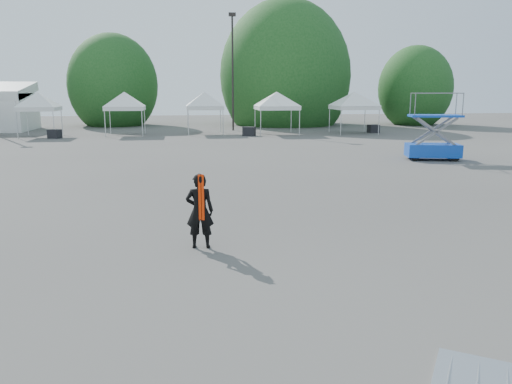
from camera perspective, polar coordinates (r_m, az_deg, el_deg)
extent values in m
plane|color=#474442|center=(12.12, -1.54, -4.93)|extent=(120.00, 120.00, 0.00)
cylinder|color=black|center=(43.78, -2.68, 13.25)|extent=(0.16, 0.16, 9.50)
cube|color=black|center=(44.20, -2.74, 19.61)|extent=(0.60, 0.25, 0.30)
cylinder|color=#382314|center=(52.02, -15.84, 8.58)|extent=(0.36, 0.36, 2.27)
ellipsoid|color=#184A19|center=(51.97, -16.01, 11.66)|extent=(4.16, 4.16, 4.78)
cylinder|color=#382314|center=(51.63, 3.29, 9.26)|extent=(0.36, 0.36, 2.80)
ellipsoid|color=#184A19|center=(51.61, 3.34, 13.09)|extent=(5.12, 5.12, 5.89)
cylinder|color=#382314|center=(53.92, 17.55, 8.48)|extent=(0.36, 0.36, 2.10)
ellipsoid|color=#184A19|center=(53.87, 17.72, 11.22)|extent=(3.84, 3.84, 4.42)
cylinder|color=silver|center=(40.20, -25.66, 6.94)|extent=(0.06, 0.06, 2.00)
cylinder|color=silver|center=(39.53, -22.11, 7.17)|extent=(0.06, 0.06, 2.00)
cylinder|color=silver|center=(42.64, -24.66, 7.23)|extent=(0.06, 0.06, 2.00)
cylinder|color=silver|center=(42.00, -21.30, 7.44)|extent=(0.06, 0.06, 2.00)
cube|color=white|center=(41.02, -23.55, 8.70)|extent=(2.75, 2.75, 0.30)
pyramid|color=white|center=(41.00, -23.70, 10.44)|extent=(3.89, 3.89, 1.10)
cylinder|color=silver|center=(39.19, -16.87, 7.49)|extent=(0.06, 0.06, 2.00)
cylinder|color=silver|center=(38.89, -12.88, 7.67)|extent=(0.06, 0.06, 2.00)
cylinder|color=silver|center=(41.87, -16.34, 7.75)|extent=(0.06, 0.06, 2.00)
cylinder|color=silver|center=(41.59, -12.59, 7.91)|extent=(0.06, 0.06, 2.00)
cube|color=white|center=(40.31, -14.75, 9.24)|extent=(2.92, 2.92, 0.30)
pyramid|color=white|center=(40.29, -14.84, 11.02)|extent=(4.13, 4.13, 1.10)
cylinder|color=silver|center=(39.11, -7.74, 7.87)|extent=(0.06, 0.06, 2.00)
cylinder|color=silver|center=(39.23, -3.79, 7.96)|extent=(0.06, 0.06, 2.00)
cylinder|color=silver|center=(41.79, -7.79, 8.10)|extent=(0.06, 0.06, 2.00)
cylinder|color=silver|center=(41.90, -4.08, 8.18)|extent=(0.06, 0.06, 2.00)
cube|color=white|center=(40.44, -5.88, 9.56)|extent=(2.88, 2.88, 0.30)
pyramid|color=white|center=(40.41, -5.92, 11.33)|extent=(4.07, 4.07, 1.10)
cylinder|color=silver|center=(38.40, 0.54, 7.91)|extent=(0.06, 0.06, 2.00)
cylinder|color=silver|center=(38.98, 4.99, 7.92)|extent=(0.06, 0.06, 2.00)
cylinder|color=silver|center=(41.40, -0.12, 8.17)|extent=(0.06, 0.06, 2.00)
cylinder|color=silver|center=(41.94, 4.04, 8.19)|extent=(0.06, 0.06, 2.00)
cube|color=white|center=(40.10, 2.38, 9.60)|extent=(3.24, 3.24, 0.30)
pyramid|color=white|center=(40.08, 2.39, 11.38)|extent=(4.58, 4.58, 1.10)
cylinder|color=silver|center=(39.60, 9.67, 7.85)|extent=(0.06, 0.06, 2.00)
cylinder|color=silver|center=(40.65, 13.87, 7.78)|extent=(0.06, 0.06, 2.00)
cylinder|color=silver|center=(42.54, 8.39, 8.14)|extent=(0.06, 0.06, 2.00)
cylinder|color=silver|center=(43.53, 12.33, 8.07)|extent=(0.06, 0.06, 2.00)
cube|color=white|center=(41.50, 11.12, 9.46)|extent=(3.29, 3.29, 0.30)
pyramid|color=white|center=(41.48, 11.19, 11.18)|extent=(4.66, 4.66, 1.10)
imported|color=black|center=(11.02, -6.45, -2.17)|extent=(0.65, 0.46, 1.68)
cube|color=#FF2F05|center=(10.78, -6.46, -0.64)|extent=(0.13, 0.02, 1.01)
cube|color=#0D40AD|center=(26.64, 19.55, 4.52)|extent=(2.80, 1.85, 0.64)
cube|color=#0D40AD|center=(26.51, 19.80, 8.19)|extent=(2.68, 1.77, 0.11)
cylinder|color=black|center=(25.93, 17.73, 3.81)|extent=(0.41, 0.25, 0.39)
cylinder|color=black|center=(26.43, 21.82, 3.67)|extent=(0.41, 0.25, 0.39)
cylinder|color=black|center=(26.97, 17.24, 4.12)|extent=(0.41, 0.25, 0.39)
cylinder|color=black|center=(27.45, 21.19, 3.98)|extent=(0.41, 0.25, 0.39)
cube|color=black|center=(39.38, -22.03, 6.18)|extent=(1.01, 0.91, 0.65)
cube|color=black|center=(38.58, -0.79, 6.95)|extent=(1.10, 1.00, 0.69)
cube|color=black|center=(42.60, 13.27, 7.06)|extent=(0.94, 0.78, 0.66)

